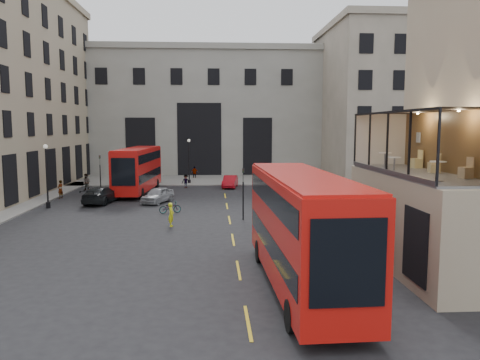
{
  "coord_description": "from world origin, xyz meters",
  "views": [
    {
      "loc": [
        -3.19,
        -21.53,
        6.78
      ],
      "look_at": [
        -1.26,
        11.48,
        3.0
      ],
      "focal_mm": 35.0,
      "sensor_mm": 36.0,
      "label": 1
    }
  ],
  "objects": [
    {
      "name": "bicycle",
      "position": [
        -6.58,
        15.05,
        0.45
      ],
      "size": [
        1.82,
        1.11,
        0.91
      ],
      "primitive_type": "imported",
      "rotation": [
        0.0,
        0.0,
        1.89
      ],
      "color": "gray",
      "rests_on": "ground"
    },
    {
      "name": "pedestrian_a",
      "position": [
        -16.6,
        28.57,
        0.91
      ],
      "size": [
        1.04,
        0.91,
        1.82
      ],
      "primitive_type": "imported",
      "rotation": [
        0.0,
        0.0,
        -0.29
      ],
      "color": "gray",
      "rests_on": "ground"
    },
    {
      "name": "cafe_table_near",
      "position": [
        5.84,
        -3.35,
        5.14
      ],
      "size": [
        0.65,
        0.65,
        0.81
      ],
      "color": "white",
      "rests_on": "cafe_floor"
    },
    {
      "name": "cafe_chair_d",
      "position": [
        7.61,
        2.57,
        4.89
      ],
      "size": [
        0.53,
        0.53,
        0.96
      ],
      "color": "#D8C47C",
      "rests_on": "cafe_floor"
    },
    {
      "name": "traffic_light_near",
      "position": [
        -1.0,
        12.0,
        2.42
      ],
      "size": [
        0.16,
        0.2,
        3.8
      ],
      "color": "black",
      "rests_on": "ground"
    },
    {
      "name": "car_c",
      "position": [
        -13.13,
        20.26,
        0.74
      ],
      "size": [
        2.82,
        5.38,
        1.49
      ],
      "primitive_type": "imported",
      "rotation": [
        0.0,
        0.0,
        2.99
      ],
      "color": "black",
      "rests_on": "ground"
    },
    {
      "name": "cafe_floor",
      "position": [
        6.5,
        0.0,
        4.55
      ],
      "size": [
        3.0,
        10.0,
        0.1
      ],
      "primitive_type": "cube",
      "color": "slate",
      "rests_on": "host_frontage"
    },
    {
      "name": "cyclist",
      "position": [
        -6.04,
        10.03,
        0.82
      ],
      "size": [
        0.42,
        0.61,
        1.63
      ],
      "primitive_type": "imported",
      "rotation": [
        0.0,
        0.0,
        1.61
      ],
      "color": "#EEF619",
      "rests_on": "ground"
    },
    {
      "name": "host_frontage",
      "position": [
        6.5,
        0.0,
        2.25
      ],
      "size": [
        3.0,
        11.0,
        4.5
      ],
      "primitive_type": "cube",
      "color": "tan",
      "rests_on": "ground"
    },
    {
      "name": "street_lamp_a",
      "position": [
        -17.0,
        18.0,
        2.39
      ],
      "size": [
        0.36,
        0.36,
        5.33
      ],
      "color": "black",
      "rests_on": "ground"
    },
    {
      "name": "ground",
      "position": [
        0.0,
        0.0,
        0.0
      ],
      "size": [
        140.0,
        140.0,
        0.0
      ],
      "primitive_type": "plane",
      "color": "black",
      "rests_on": "ground"
    },
    {
      "name": "pavement_far",
      "position": [
        -6.0,
        38.0,
        0.06
      ],
      "size": [
        40.0,
        12.0,
        0.12
      ],
      "primitive_type": "cube",
      "color": "slate",
      "rests_on": "ground"
    },
    {
      "name": "pedestrian_d",
      "position": [
        5.09,
        30.62,
        0.86
      ],
      "size": [
        0.79,
        0.98,
        1.73
      ],
      "primitive_type": "imported",
      "rotation": [
        0.0,
        0.0,
        1.9
      ],
      "color": "gray",
      "rests_on": "ground"
    },
    {
      "name": "cafe_chair_c",
      "position": [
        7.37,
        0.1,
        4.88
      ],
      "size": [
        0.48,
        0.48,
        0.92
      ],
      "color": "tan",
      "rests_on": "cafe_floor"
    },
    {
      "name": "car_b",
      "position": [
        -1.27,
        30.31,
        0.67
      ],
      "size": [
        2.03,
        4.24,
        1.34
      ],
      "primitive_type": "imported",
      "rotation": [
        0.0,
        0.0,
        -0.15
      ],
      "color": "#A50A14",
      "rests_on": "ground"
    },
    {
      "name": "bus_near",
      "position": [
        0.5,
        -2.54,
        2.72
      ],
      "size": [
        3.16,
        12.21,
        4.84
      ],
      "color": "red",
      "rests_on": "ground"
    },
    {
      "name": "car_a",
      "position": [
        -8.15,
        20.25,
        0.69
      ],
      "size": [
        3.02,
        4.37,
        1.38
      ],
      "primitive_type": "imported",
      "rotation": [
        0.0,
        0.0,
        -0.38
      ],
      "color": "#94969B",
      "rests_on": "ground"
    },
    {
      "name": "building_right",
      "position": [
        20.0,
        39.97,
        10.39
      ],
      "size": [
        16.6,
        18.6,
        20.0
      ],
      "color": "#AA9C89",
      "rests_on": "ground"
    },
    {
      "name": "cafe_chair_b",
      "position": [
        7.29,
        -0.06,
        4.83
      ],
      "size": [
        0.46,
        0.46,
        0.77
      ],
      "color": "tan",
      "rests_on": "cafe_floor"
    },
    {
      "name": "cafe_table_mid",
      "position": [
        5.4,
        0.06,
        5.1
      ],
      "size": [
        0.61,
        0.61,
        0.76
      ],
      "color": "silver",
      "rests_on": "cafe_floor"
    },
    {
      "name": "pedestrian_c",
      "position": [
        -5.56,
        39.31,
        0.81
      ],
      "size": [
        0.95,
        0.4,
        1.62
      ],
      "primitive_type": "imported",
      "rotation": [
        0.0,
        0.0,
        3.14
      ],
      "color": "gray",
      "rests_on": "ground"
    },
    {
      "name": "pedestrian_e",
      "position": [
        -17.67,
        23.33,
        0.86
      ],
      "size": [
        0.61,
        0.73,
        1.72
      ],
      "primitive_type": "imported",
      "rotation": [
        0.0,
        0.0,
        4.35
      ],
      "color": "gray",
      "rests_on": "ground"
    },
    {
      "name": "street_lamp_b",
      "position": [
        -6.0,
        34.0,
        2.39
      ],
      "size": [
        0.36,
        0.36,
        5.33
      ],
      "color": "black",
      "rests_on": "ground"
    },
    {
      "name": "pedestrian_b",
      "position": [
        -6.19,
        30.15,
        0.76
      ],
      "size": [
        1.13,
        0.92,
        1.52
      ],
      "primitive_type": "imported",
      "rotation": [
        0.0,
        0.0,
        0.42
      ],
      "color": "gray",
      "rests_on": "ground"
    },
    {
      "name": "cafe_chair_a",
      "position": [
        7.52,
        -2.44,
        4.87
      ],
      "size": [
        0.51,
        0.51,
        0.9
      ],
      "color": "tan",
      "rests_on": "cafe_floor"
    },
    {
      "name": "cafe_table_far",
      "position": [
        5.87,
        2.54,
        5.15
      ],
      "size": [
        0.66,
        0.66,
        0.83
      ],
      "color": "white",
      "rests_on": "cafe_floor"
    },
    {
      "name": "traffic_light_far",
      "position": [
        -15.0,
        28.0,
        2.42
      ],
      "size": [
        0.16,
        0.2,
        3.8
      ],
      "color": "black",
      "rests_on": "ground"
    },
    {
      "name": "gateway",
      "position": [
        -5.0,
        47.99,
        9.39
      ],
      "size": [
        35.0,
        10.6,
        18.0
      ],
      "color": "#9B9A90",
      "rests_on": "ground"
    },
    {
      "name": "bus_far",
      "position": [
        -10.84,
        26.58,
        2.59
      ],
      "size": [
        3.41,
        11.73,
        4.62
      ],
      "color": "red",
      "rests_on": "ground"
    }
  ]
}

